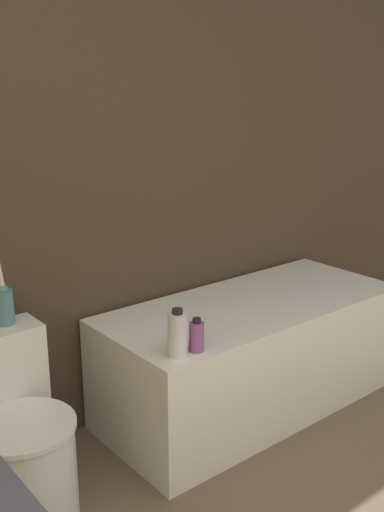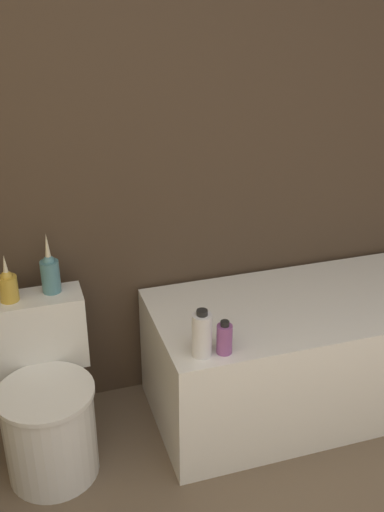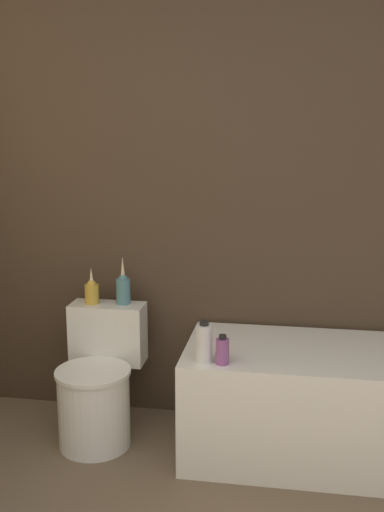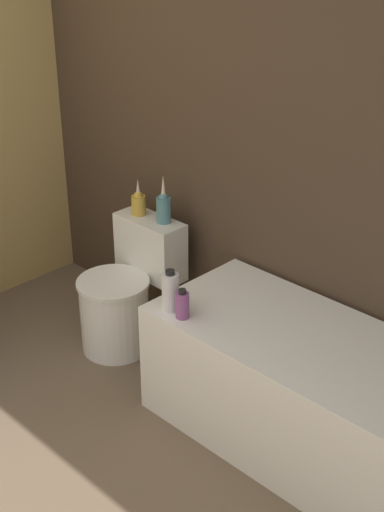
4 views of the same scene
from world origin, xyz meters
TOP-DOWN VIEW (x-y plane):
  - wall_back_tiled at (0.00, 2.30)m, footprint 6.40×0.06m
  - bathtub at (0.78, 1.91)m, footprint 1.56×0.68m
  - toilet at (-0.48, 1.90)m, footprint 0.41×0.56m
  - vase_silver at (-0.39, 2.12)m, footprint 0.08×0.08m
  - shampoo_bottle_tall at (0.12, 1.67)m, footprint 0.08×0.08m
  - shampoo_bottle_short at (0.21, 1.66)m, footprint 0.06×0.06m

SIDE VIEW (x-z plane):
  - bathtub at x=0.78m, z-range 0.00..0.57m
  - toilet at x=-0.48m, z-range -0.04..0.65m
  - shampoo_bottle_short at x=0.21m, z-range 0.56..0.70m
  - shampoo_bottle_tall at x=0.12m, z-range 0.56..0.76m
  - vase_silver at x=-0.39m, z-range 0.65..0.91m
  - wall_back_tiled at x=0.00m, z-range 0.00..2.60m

